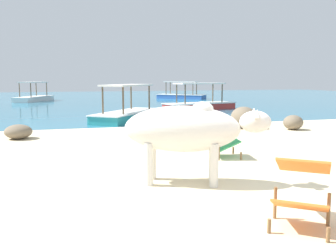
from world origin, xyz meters
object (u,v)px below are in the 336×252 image
cow (186,130)px  deck_chair_near (302,187)px  boat_red (200,104)px  boat_teal (128,113)px  deck_chair_far (218,137)px  boat_white (34,97)px  boat_blue (181,95)px

cow → deck_chair_near: cow is taller
boat_red → boat_teal: bearing=-151.3°
deck_chair_far → boat_teal: boat_teal is taller
boat_red → boat_white: bearing=118.7°
deck_chair_far → boat_blue: 21.08m
deck_chair_near → boat_white: 23.49m
boat_blue → boat_white: 10.42m
cow → boat_red: size_ratio=0.54×
boat_blue → boat_white: size_ratio=0.92×
cow → deck_chair_near: size_ratio=2.22×
deck_chair_near → boat_blue: size_ratio=0.26×
deck_chair_near → cow: bearing=-120.8°
boat_red → boat_blue: 9.72m
boat_white → boat_red: bearing=-113.5°
deck_chair_near → boat_teal: (0.03, 10.16, -0.13)m
deck_chair_far → boat_red: 11.39m
boat_red → deck_chair_far: bearing=-122.5°
boat_teal → boat_red: bearing=168.7°
cow → boat_red: 13.19m
cow → boat_white: 21.66m
deck_chair_near → boat_blue: 24.33m
boat_red → boat_blue: size_ratio=1.09×
boat_teal → deck_chair_far: bearing=40.8°
deck_chair_far → boat_red: size_ratio=0.22×
deck_chair_near → boat_blue: bearing=-156.1°
boat_blue → boat_teal: size_ratio=0.97×
boat_blue → boat_white: same height
deck_chair_near → boat_teal: bearing=-140.8°
boat_red → cow: bearing=-125.1°
boat_red → boat_white: same height
boat_teal → deck_chair_near: bearing=36.6°
boat_blue → boat_teal: 14.77m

